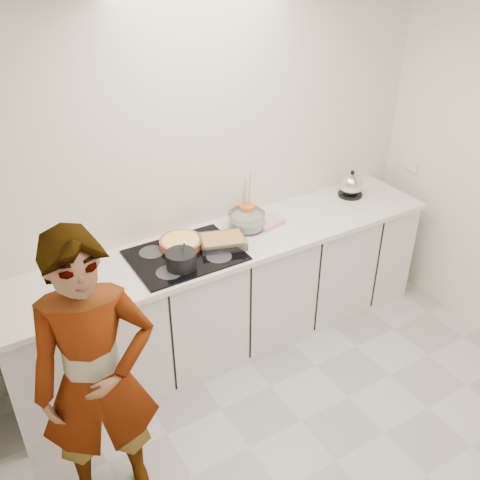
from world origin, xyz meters
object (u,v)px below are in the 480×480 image
tart_dish (181,242)px  mixing_bowl (247,221)px  kettle (351,185)px  utensil_crock (247,214)px  cook (97,380)px  saucepan (181,260)px  baking_dish (222,241)px  hob (185,255)px

tart_dish → mixing_bowl: mixing_bowl is taller
kettle → tart_dish: bearing=-179.4°
utensil_crock → cook: size_ratio=0.08×
tart_dish → mixing_bowl: bearing=-0.1°
tart_dish → saucepan: size_ratio=1.88×
mixing_bowl → baking_dish: bearing=-153.8°
hob → cook: 1.12m
kettle → cook: (-2.40, -0.86, -0.15)m
tart_dish → kettle: 1.52m
hob → utensil_crock: bearing=17.4°
saucepan → mixing_bowl: 0.68m
baking_dish → kettle: bearing=7.0°
hob → mixing_bowl: 0.57m
utensil_crock → cook: 1.72m
kettle → cook: bearing=-160.3°
kettle → cook: cook is taller
cook → hob: bearing=53.2°
tart_dish → cook: (-0.88, -0.84, -0.10)m
hob → utensil_crock: utensil_crock is taller
kettle → cook: 2.55m
saucepan → kettle: 1.66m
tart_dish → mixing_bowl: (0.53, -0.00, 0.02)m
saucepan → utensil_crock: 0.75m
tart_dish → hob: bearing=-103.1°
tart_dish → baking_dish: size_ratio=1.04×
baking_dish → hob: bearing=174.6°
tart_dish → cook: 1.22m
utensil_crock → baking_dish: bearing=-147.0°
saucepan → mixing_bowl: saucepan is taller
tart_dish → saucepan: saucepan is taller
cook → utensil_crock: bearing=44.9°
utensil_crock → kettle: bearing=-3.4°
tart_dish → baking_dish: (0.24, -0.14, 0.01)m
baking_dish → tart_dish: bearing=150.4°
tart_dish → saucepan: 0.26m
mixing_bowl → kettle: (1.00, 0.02, 0.04)m
hob → utensil_crock: size_ratio=5.23×
baking_dish → cook: bearing=-148.0°
tart_dish → baking_dish: baking_dish is taller
kettle → utensil_crock: 0.95m
mixing_bowl → hob: bearing=-168.5°
hob → mixing_bowl: bearing=11.5°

